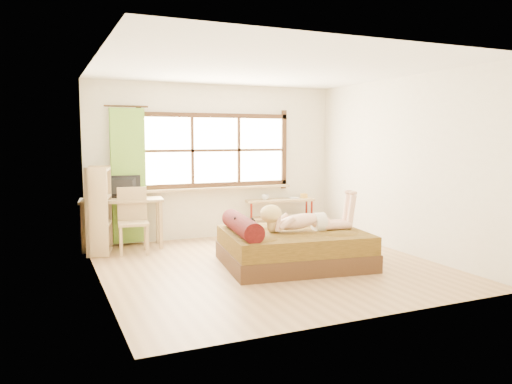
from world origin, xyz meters
name	(u,v)px	position (x,y,z in m)	size (l,w,h in m)	color
floor	(269,265)	(0.00, 0.00, 0.00)	(4.50, 4.50, 0.00)	#9E754C
ceiling	(270,68)	(0.00, 0.00, 2.70)	(4.50, 4.50, 0.00)	white
wall_back	(216,162)	(0.00, 2.25, 1.35)	(4.50, 4.50, 0.00)	silver
wall_front	(370,182)	(0.00, -2.25, 1.35)	(4.50, 4.50, 0.00)	silver
wall_left	(98,174)	(-2.25, 0.00, 1.35)	(4.50, 4.50, 0.00)	silver
wall_right	(401,165)	(2.25, 0.00, 1.35)	(4.50, 4.50, 0.00)	silver
window	(216,153)	(0.00, 2.22, 1.51)	(2.80, 0.16, 1.46)	#FFEDBF
curtain	(128,176)	(-1.55, 2.13, 1.15)	(0.55, 0.10, 2.20)	#468825
bed	(290,247)	(0.29, -0.08, 0.26)	(2.11, 1.78, 0.73)	#361D10
woman	(305,210)	(0.49, -0.14, 0.77)	(1.34, 0.38, 0.58)	beige
kitten	(243,225)	(-0.38, 0.01, 0.60)	(0.29, 0.12, 0.23)	black
desk	(122,205)	(-1.70, 1.95, 0.70)	(1.35, 0.75, 0.80)	tan
monitor	(121,187)	(-1.70, 2.00, 0.99)	(0.63, 0.08, 0.36)	black
chair	(133,217)	(-1.59, 1.59, 0.56)	(0.50, 0.50, 1.01)	tan
pipe_shelf	(280,208)	(1.20, 2.07, 0.47)	(1.31, 0.48, 0.73)	tan
cup	(265,197)	(0.89, 2.07, 0.69)	(0.13, 0.13, 0.10)	gray
book	(289,198)	(1.39, 2.07, 0.65)	(0.17, 0.23, 0.02)	gray
bookshelf	(99,210)	(-2.08, 1.67, 0.68)	(0.45, 0.64, 1.33)	tan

